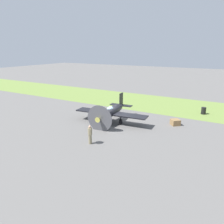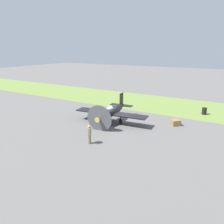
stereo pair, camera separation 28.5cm
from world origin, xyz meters
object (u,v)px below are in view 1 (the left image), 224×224
airplane_lead (111,112)px  ground_crew_chief (90,134)px  fuel_drum (204,111)px  supply_crate (175,122)px

airplane_lead → ground_crew_chief: size_ratio=4.96×
fuel_drum → supply_crate: size_ratio=1.00×
ground_crew_chief → supply_crate: ground_crew_chief is taller
airplane_lead → ground_crew_chief: airplane_lead is taller
airplane_lead → supply_crate: bearing=-163.1°
airplane_lead → ground_crew_chief: (-1.35, 6.12, -0.36)m
ground_crew_chief → supply_crate: (-5.31, -8.84, -0.59)m
ground_crew_chief → airplane_lead: bearing=-35.2°
fuel_drum → airplane_lead: bearing=45.3°
ground_crew_chief → fuel_drum: size_ratio=1.92×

